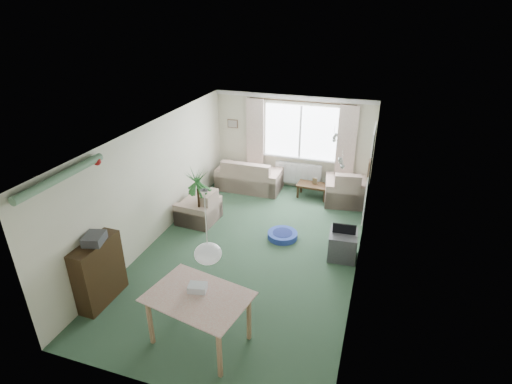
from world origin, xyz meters
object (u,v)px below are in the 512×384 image
(armchair_left, at_px, (198,206))
(tv_cube, at_px, (342,245))
(houseplant, at_px, (199,200))
(coffee_table, at_px, (313,191))
(bookshelf, at_px, (99,272))
(armchair_corner, at_px, (346,186))
(pet_bed, at_px, (283,235))
(dining_table, at_px, (200,319))
(sofa, at_px, (250,174))

(armchair_left, bearing_deg, tv_cube, 86.46)
(armchair_left, xyz_separation_m, houseplant, (0.16, -0.28, 0.31))
(coffee_table, distance_m, bookshelf, 5.45)
(armchair_corner, bearing_deg, coffee_table, -10.73)
(coffee_table, bearing_deg, pet_bed, -96.01)
(houseplant, xyz_separation_m, tv_cube, (3.04, -0.14, -0.42))
(houseplant, bearing_deg, dining_table, -64.43)
(bookshelf, xyz_separation_m, houseplant, (0.50, 2.59, 0.13))
(pet_bed, bearing_deg, coffee_table, 83.99)
(tv_cube, bearing_deg, sofa, 134.38)
(bookshelf, height_order, houseplant, houseplant)
(houseplant, relative_size, tv_cube, 2.40)
(armchair_corner, xyz_separation_m, armchair_left, (-2.98, -1.93, -0.06))
(bookshelf, distance_m, dining_table, 1.92)
(sofa, bearing_deg, pet_bed, 124.31)
(armchair_corner, bearing_deg, dining_table, 65.45)
(armchair_left, xyz_separation_m, bookshelf, (-0.34, -2.87, 0.18))
(dining_table, bearing_deg, pet_bed, 82.38)
(armchair_corner, bearing_deg, houseplant, 29.24)
(sofa, relative_size, tv_cube, 2.89)
(armchair_corner, xyz_separation_m, houseplant, (-2.81, -2.21, 0.25))
(sofa, height_order, armchair_left, sofa)
(coffee_table, xyz_separation_m, bookshelf, (-2.52, -4.82, 0.37))
(bookshelf, distance_m, pet_bed, 3.61)
(pet_bed, bearing_deg, dining_table, -97.62)
(houseplant, height_order, tv_cube, houseplant)
(pet_bed, bearing_deg, houseplant, -175.20)
(coffee_table, distance_m, houseplant, 3.05)
(dining_table, bearing_deg, tv_cube, 59.08)
(armchair_corner, height_order, bookshelf, bookshelf)
(sofa, relative_size, pet_bed, 2.65)
(armchair_left, bearing_deg, houseplant, 34.32)
(armchair_corner, bearing_deg, sofa, -9.52)
(armchair_left, distance_m, houseplant, 0.45)
(bookshelf, height_order, pet_bed, bookshelf)
(bookshelf, height_order, dining_table, bookshelf)
(armchair_corner, relative_size, pet_bed, 1.56)
(armchair_corner, relative_size, tv_cube, 1.70)
(coffee_table, height_order, bookshelf, bookshelf)
(sofa, relative_size, armchair_corner, 1.69)
(armchair_left, xyz_separation_m, dining_table, (1.55, -3.17, 0.03))
(bookshelf, height_order, tv_cube, bookshelf)
(armchair_left, distance_m, dining_table, 3.53)
(dining_table, bearing_deg, bookshelf, 170.79)
(dining_table, xyz_separation_m, pet_bed, (0.41, 3.04, -0.33))
(sofa, xyz_separation_m, armchair_corner, (2.45, -0.02, 0.02))
(sofa, height_order, bookshelf, bookshelf)
(sofa, bearing_deg, tv_cube, 138.26)
(coffee_table, height_order, pet_bed, coffee_table)
(tv_cube, bearing_deg, coffee_table, 109.29)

